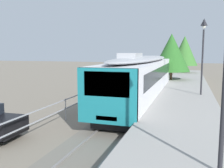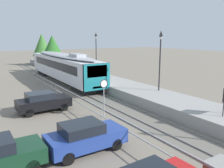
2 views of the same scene
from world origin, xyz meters
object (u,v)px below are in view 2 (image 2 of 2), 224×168
commuter_train (64,65)px  platform_lamp_mid_platform (160,49)px  parked_hatchback_black (43,102)px  platform_lamp_far_end (96,45)px  speed_limit_sign (104,89)px  parked_hatchback_blue (85,136)px

commuter_train → platform_lamp_mid_platform: platform_lamp_mid_platform is taller
commuter_train → parked_hatchback_black: bearing=-118.0°
commuter_train → platform_lamp_mid_platform: size_ratio=3.41×
platform_lamp_mid_platform → platform_lamp_far_end: (0.00, 12.15, 0.00)m
platform_lamp_mid_platform → commuter_train: bearing=108.7°
platform_lamp_mid_platform → speed_limit_sign: bearing=-166.8°
speed_limit_sign → platform_lamp_far_end: bearing=64.0°
commuter_train → platform_lamp_far_end: 5.03m
commuter_train → speed_limit_sign: (-2.35, -14.39, -0.02)m
speed_limit_sign → parked_hatchback_blue: size_ratio=0.70×
parked_hatchback_black → parked_hatchback_blue: bearing=-90.0°
commuter_train → parked_hatchback_blue: (-5.66, -18.23, -1.35)m
speed_limit_sign → parked_hatchback_black: bearing=131.4°
commuter_train → speed_limit_sign: 14.58m
commuter_train → platform_lamp_far_end: bearing=-8.8°
speed_limit_sign → parked_hatchback_blue: speed_limit_sign is taller
platform_lamp_mid_platform → parked_hatchback_black: bearing=167.7°
platform_lamp_mid_platform → speed_limit_sign: platform_lamp_mid_platform is taller
commuter_train → parked_hatchback_blue: commuter_train is taller
platform_lamp_far_end → platform_lamp_mid_platform: bearing=-90.0°
commuter_train → platform_lamp_mid_platform: bearing=-71.3°
platform_lamp_far_end → parked_hatchback_black: size_ratio=1.32×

